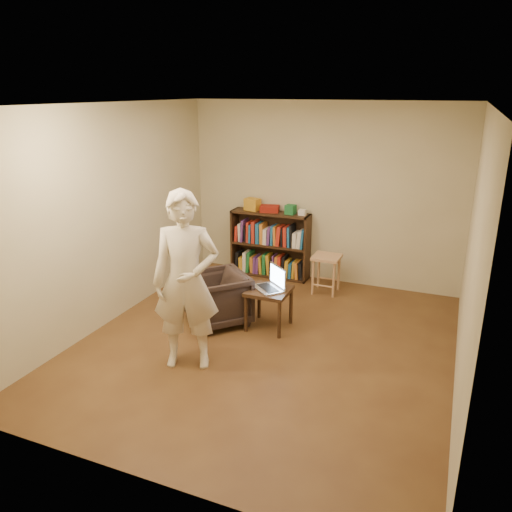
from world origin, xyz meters
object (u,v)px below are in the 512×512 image
at_px(bookshelf, 270,248).
at_px(armchair, 217,298).
at_px(stool, 327,263).
at_px(side_table, 269,296).
at_px(laptop, 272,284).
at_px(person, 186,281).

relative_size(bookshelf, armchair, 1.71).
bearing_deg(stool, side_table, -104.59).
bearing_deg(side_table, laptop, 51.32).
bearing_deg(side_table, armchair, -169.73).
bearing_deg(laptop, side_table, -88.00).
relative_size(stool, laptop, 1.21).
distance_m(stool, armchair, 1.75).
bearing_deg(side_table, person, -113.30).
relative_size(stool, side_table, 1.10).
bearing_deg(laptop, armchair, -127.00).
relative_size(armchair, laptop, 1.57).
distance_m(armchair, side_table, 0.65).
relative_size(bookshelf, laptop, 2.68).
bearing_deg(person, stool, 49.66).
xyz_separation_m(armchair, person, (0.16, -0.98, 0.60)).
height_order(bookshelf, armchair, bookshelf).
xyz_separation_m(stool, person, (-0.82, -2.43, 0.48)).
bearing_deg(person, side_table, 44.98).
distance_m(bookshelf, armchair, 1.80).
bearing_deg(bookshelf, armchair, -90.33).
relative_size(bookshelf, person, 0.65).
xyz_separation_m(stool, side_table, (-0.35, -1.34, -0.03)).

